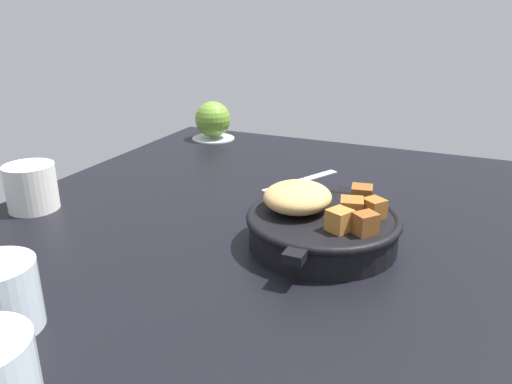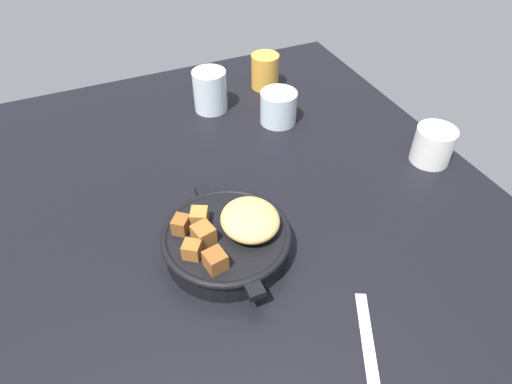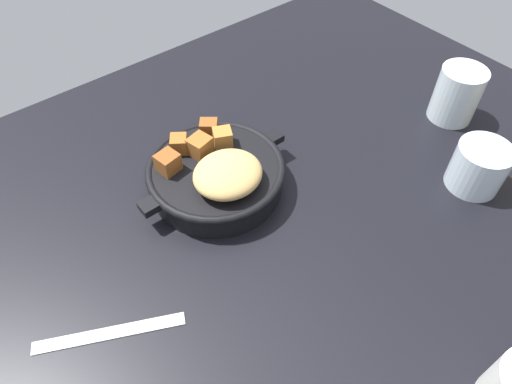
{
  "view_description": "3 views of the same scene",
  "coord_description": "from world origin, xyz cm",
  "px_view_note": "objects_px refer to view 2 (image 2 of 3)",
  "views": [
    {
      "loc": [
        -54.21,
        -24.11,
        30.52
      ],
      "look_at": [
        5.69,
        2.39,
        5.96
      ],
      "focal_mm": 35.34,
      "sensor_mm": 36.0,
      "label": 1
    },
    {
      "loc": [
        50.29,
        -22.36,
        56.31
      ],
      "look_at": [
        1.03,
        -0.76,
        7.08
      ],
      "focal_mm": 31.69,
      "sensor_mm": 36.0,
      "label": 2
    },
    {
      "loc": [
        29.7,
        32.43,
        52.11
      ],
      "look_at": [
        3.13,
        -0.59,
        3.54
      ],
      "focal_mm": 32.19,
      "sensor_mm": 36.0,
      "label": 3
    }
  ],
  "objects_px": {
    "juice_glass_amber": "(265,71)",
    "ceramic_mug_white": "(433,145)",
    "cast_iron_skillet": "(229,238)",
    "butter_knife": "(369,350)",
    "water_glass_short": "(278,107)",
    "water_glass_tall": "(210,91)"
  },
  "relations": [
    {
      "from": "juice_glass_amber",
      "to": "ceramic_mug_white",
      "type": "distance_m",
      "value": 0.44
    },
    {
      "from": "cast_iron_skillet",
      "to": "butter_knife",
      "type": "xyz_separation_m",
      "value": [
        0.24,
        0.11,
        -0.03
      ]
    },
    {
      "from": "cast_iron_skillet",
      "to": "ceramic_mug_white",
      "type": "distance_m",
      "value": 0.46
    },
    {
      "from": "ceramic_mug_white",
      "to": "water_glass_short",
      "type": "bearing_deg",
      "value": -138.71
    },
    {
      "from": "juice_glass_amber",
      "to": "ceramic_mug_white",
      "type": "xyz_separation_m",
      "value": [
        0.4,
        0.18,
        -0.0
      ]
    },
    {
      "from": "water_glass_short",
      "to": "water_glass_tall",
      "type": "relative_size",
      "value": 0.85
    },
    {
      "from": "water_glass_short",
      "to": "cast_iron_skillet",
      "type": "bearing_deg",
      "value": -37.39
    },
    {
      "from": "cast_iron_skillet",
      "to": "juice_glass_amber",
      "type": "relative_size",
      "value": 2.99
    },
    {
      "from": "cast_iron_skillet",
      "to": "ceramic_mug_white",
      "type": "height_order",
      "value": "cast_iron_skillet"
    },
    {
      "from": "butter_knife",
      "to": "water_glass_short",
      "type": "bearing_deg",
      "value": -166.85
    },
    {
      "from": "water_glass_tall",
      "to": "cast_iron_skillet",
      "type": "bearing_deg",
      "value": -15.62
    },
    {
      "from": "water_glass_short",
      "to": "juice_glass_amber",
      "type": "distance_m",
      "value": 0.16
    },
    {
      "from": "butter_knife",
      "to": "ceramic_mug_white",
      "type": "distance_m",
      "value": 0.45
    },
    {
      "from": "water_glass_tall",
      "to": "ceramic_mug_white",
      "type": "bearing_deg",
      "value": 43.3
    },
    {
      "from": "cast_iron_skillet",
      "to": "water_glass_tall",
      "type": "relative_size",
      "value": 2.65
    },
    {
      "from": "cast_iron_skillet",
      "to": "ceramic_mug_white",
      "type": "relative_size",
      "value": 3.22
    },
    {
      "from": "butter_knife",
      "to": "juice_glass_amber",
      "type": "relative_size",
      "value": 2.16
    },
    {
      "from": "cast_iron_skillet",
      "to": "water_glass_short",
      "type": "distance_m",
      "value": 0.39
    },
    {
      "from": "ceramic_mug_white",
      "to": "juice_glass_amber",
      "type": "bearing_deg",
      "value": -155.77
    },
    {
      "from": "water_glass_tall",
      "to": "ceramic_mug_white",
      "type": "xyz_separation_m",
      "value": [
        0.36,
        0.33,
        -0.01
      ]
    },
    {
      "from": "water_glass_tall",
      "to": "ceramic_mug_white",
      "type": "height_order",
      "value": "water_glass_tall"
    },
    {
      "from": "butter_knife",
      "to": "water_glass_tall",
      "type": "bearing_deg",
      "value": -154.43
    }
  ]
}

